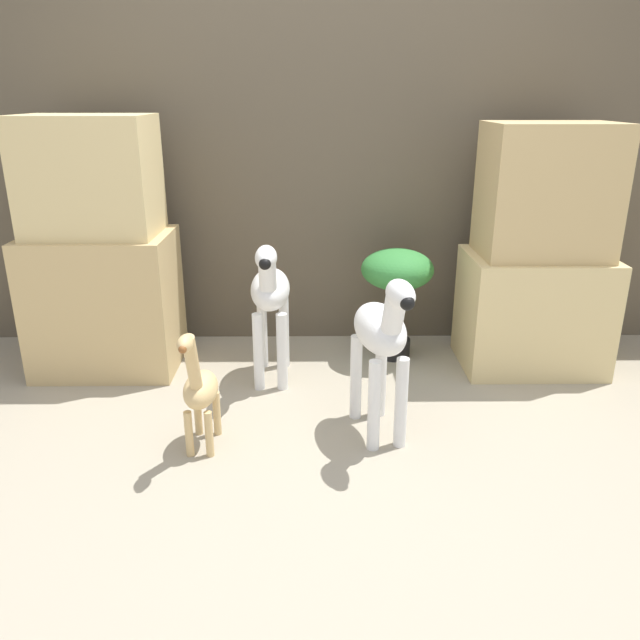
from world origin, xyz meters
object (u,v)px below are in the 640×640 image
at_px(zebra_right, 382,337).
at_px(potted_palm_front, 397,277).
at_px(giraffe_figurine, 199,389).
at_px(zebra_left, 270,296).

relative_size(zebra_right, potted_palm_front, 1.23).
distance_m(zebra_right, giraffe_figurine, 0.78).
relative_size(zebra_right, giraffe_figurine, 1.32).
distance_m(zebra_left, giraffe_figurine, 0.73).
bearing_deg(potted_palm_front, giraffe_figurine, -133.79).
bearing_deg(zebra_right, giraffe_figurine, -172.33).
bearing_deg(zebra_right, zebra_left, 131.67).
height_order(zebra_right, potted_palm_front, zebra_right).
height_order(zebra_left, giraffe_figurine, zebra_left).
relative_size(zebra_left, potted_palm_front, 1.23).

